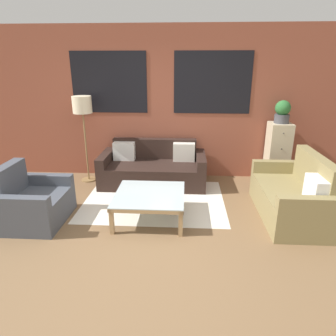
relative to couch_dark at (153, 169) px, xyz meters
The scene contains 10 objects.
ground_plane 1.97m from the couch_dark, 86.84° to the right, with size 16.00×16.00×0.00m, color brown.
wall_back_brick 1.23m from the couch_dark, 77.56° to the left, with size 8.40×0.09×2.80m.
rug 0.81m from the couch_dark, 82.90° to the right, with size 2.27×1.71×0.00m.
couch_dark is the anchor object (origin of this frame).
settee_vintage 2.46m from the couch_dark, 28.31° to the right, with size 0.80×1.56×0.92m.
armchair_corner 2.17m from the couch_dark, 135.13° to the right, with size 0.80×0.94×0.84m.
coffee_table 1.36m from the couch_dark, 86.04° to the right, with size 0.98×0.98×0.39m.
floor_lamp 1.67m from the couch_dark, behind, with size 0.34×0.34×1.59m.
drawer_cabinet 2.32m from the couch_dark, ahead, with size 0.38×0.43×1.13m.
potted_plant 2.53m from the couch_dark, ahead, with size 0.27×0.27×0.40m.
Camera 1 is at (0.48, -3.27, 2.14)m, focal length 32.00 mm.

